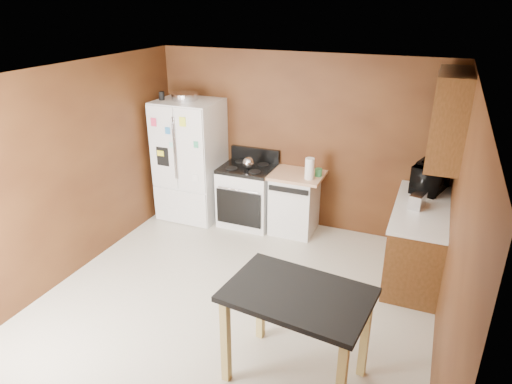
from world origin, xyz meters
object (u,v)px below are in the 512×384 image
Objects in this scene: microwave at (431,177)px; refrigerator at (190,160)px; island at (297,306)px; roasting_pan at (185,96)px; paper_towel at (310,169)px; toaster at (417,201)px; green_canister at (318,172)px; pen_cup at (162,96)px; gas_range at (248,195)px; dishwasher at (294,202)px; kettle at (248,163)px.

refrigerator is at bearing 109.94° from microwave.
island is (-0.89, -2.77, -0.30)m from microwave.
roasting_pan reaches higher than microwave.
paper_towel is 1.49m from toaster.
roasting_pan is 3.82m from island.
paper_towel is 1.86m from refrigerator.
roasting_pan is 0.95m from refrigerator.
roasting_pan is at bearing -177.78° from green_canister.
toaster is at bearing -23.23° from green_canister.
pen_cup is 1.89m from gas_range.
island is at bearing -71.91° from dishwasher.
kettle is at bearing 178.23° from paper_towel.
paper_towel is 1.11m from gas_range.
refrigerator reaches higher than island.
pen_cup is at bearing -178.17° from paper_towel.
roasting_pan is at bearing -178.41° from dishwasher.
pen_cup is 0.70× the size of kettle.
gas_range is at bearing 174.53° from paper_towel.
toaster is at bearing -8.44° from roasting_pan.
island is at bearing -45.96° from refrigerator.
kettle is at bearing 120.98° from island.
microwave is 2.92m from island.
gas_range reaches higher than green_canister.
gas_range is (-2.48, -0.12, -0.61)m from microwave.
microwave is at bearing 3.04° from dishwasher.
pen_cup is at bearing -174.63° from dishwasher.
toaster is at bearing -16.69° from paper_towel.
green_canister is 0.47× the size of toaster.
roasting_pan is 1.69m from gas_range.
refrigerator is (0.05, -0.04, -0.95)m from roasting_pan.
dishwasher is at bearing 1.59° from roasting_pan.
microwave is at bearing 2.72° from gas_range.
roasting_pan reaches higher than kettle.
refrigerator is at bearing 134.04° from island.
microwave is at bearing 2.33° from roasting_pan.
roasting_pan is at bearing 25.21° from pen_cup.
dishwasher is at bearing 153.33° from paper_towel.
microwave is 0.47× the size of island.
gas_range is (0.96, 0.02, -1.39)m from roasting_pan.
gas_range is at bearing 122.84° from kettle.
dishwasher is at bearing 1.94° from gas_range.
green_canister is 1.95m from refrigerator.
paper_towel reaches higher than kettle.
toaster is 2.48m from gas_range.
dishwasher is 0.70× the size of island.
toaster reaches higher than green_canister.
dishwasher is (-1.76, -0.09, -0.61)m from microwave.
dishwasher is at bearing 108.09° from island.
pen_cup is 1.10× the size of green_canister.
microwave is (1.53, 0.21, 0.03)m from paper_towel.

